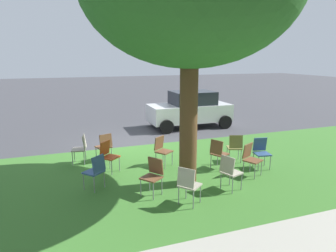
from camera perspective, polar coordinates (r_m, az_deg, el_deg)
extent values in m
plane|color=#424247|center=(11.24, -6.20, -3.47)|extent=(80.00, 80.00, 0.00)
cube|color=#3D752D|center=(8.32, -0.98, -9.37)|extent=(48.00, 6.00, 0.01)
cylinder|color=brown|center=(7.32, 3.93, 1.99)|extent=(0.44, 0.44, 3.55)
cube|color=brown|center=(7.05, -3.21, -9.82)|extent=(0.57, 0.58, 0.04)
cube|color=brown|center=(7.09, -2.36, -7.56)|extent=(0.31, 0.37, 0.40)
cylinder|color=gray|center=(7.12, -5.20, -11.63)|extent=(0.02, 0.02, 0.42)
cylinder|color=gray|center=(6.92, -2.80, -12.34)|extent=(0.02, 0.02, 0.42)
cylinder|color=gray|center=(7.36, -3.54, -10.73)|extent=(0.02, 0.02, 0.42)
cylinder|color=gray|center=(7.17, -1.18, -11.38)|extent=(0.02, 0.02, 0.42)
cube|color=#C64C1E|center=(8.56, -10.90, -5.85)|extent=(0.58, 0.58, 0.04)
cube|color=#C64C1E|center=(8.59, -11.92, -4.14)|extent=(0.35, 0.34, 0.40)
cylinder|color=gray|center=(8.41, -10.65, -7.85)|extent=(0.02, 0.02, 0.42)
cylinder|color=gray|center=(8.67, -9.21, -7.13)|extent=(0.02, 0.02, 0.42)
cylinder|color=gray|center=(8.61, -12.47, -7.44)|extent=(0.02, 0.02, 0.42)
cylinder|color=gray|center=(8.87, -11.00, -6.75)|extent=(0.02, 0.02, 0.42)
cube|color=brown|center=(8.47, 15.85, -6.32)|extent=(0.55, 0.54, 0.04)
cube|color=brown|center=(8.48, 14.88, -4.53)|extent=(0.40, 0.25, 0.40)
cylinder|color=gray|center=(8.33, 16.18, -8.37)|extent=(0.02, 0.02, 0.42)
cylinder|color=gray|center=(8.63, 17.33, -7.68)|extent=(0.02, 0.02, 0.42)
cylinder|color=gray|center=(8.48, 14.15, -7.85)|extent=(0.02, 0.02, 0.42)
cylinder|color=gray|center=(8.77, 15.35, -7.20)|extent=(0.02, 0.02, 0.42)
cube|color=brown|center=(8.89, -0.76, -4.89)|extent=(0.57, 0.57, 0.04)
cube|color=brown|center=(8.93, -1.69, -3.21)|extent=(0.38, 0.30, 0.40)
cylinder|color=gray|center=(8.73, -0.56, -6.81)|extent=(0.02, 0.02, 0.42)
cylinder|color=gray|center=(9.01, 0.80, -6.18)|extent=(0.02, 0.02, 0.42)
cylinder|color=gray|center=(8.93, -2.33, -6.37)|extent=(0.02, 0.02, 0.42)
cylinder|color=gray|center=(9.20, -0.94, -5.78)|extent=(0.02, 0.02, 0.42)
cube|color=#335184|center=(7.60, -13.96, -8.47)|extent=(0.58, 0.58, 0.04)
cube|color=#335184|center=(7.39, -13.04, -7.03)|extent=(0.36, 0.33, 0.40)
cylinder|color=gray|center=(7.91, -13.88, -9.38)|extent=(0.02, 0.02, 0.42)
cylinder|color=gray|center=(7.68, -15.74, -10.20)|extent=(0.02, 0.02, 0.42)
cylinder|color=gray|center=(7.69, -12.00, -9.93)|extent=(0.02, 0.02, 0.42)
cylinder|color=gray|center=(7.45, -13.86, -10.80)|extent=(0.02, 0.02, 0.42)
cube|color=#ADA393|center=(7.50, 12.00, -8.65)|extent=(0.52, 0.53, 0.04)
cube|color=#ADA393|center=(7.28, 11.19, -7.25)|extent=(0.22, 0.40, 0.40)
cylinder|color=gray|center=(7.61, 13.80, -10.28)|extent=(0.02, 0.02, 0.42)
cylinder|color=gray|center=(7.81, 11.67, -9.54)|extent=(0.02, 0.02, 0.42)
cylinder|color=gray|center=(7.36, 12.18, -11.01)|extent=(0.02, 0.02, 0.42)
cylinder|color=gray|center=(7.57, 10.02, -10.23)|extent=(0.02, 0.02, 0.42)
cube|color=#335184|center=(9.10, 17.47, -5.08)|extent=(0.49, 0.47, 0.04)
cube|color=#335184|center=(9.19, 17.08, -3.32)|extent=(0.41, 0.16, 0.40)
cylinder|color=gray|center=(8.96, 16.81, -6.88)|extent=(0.02, 0.02, 0.42)
cylinder|color=gray|center=(9.11, 18.87, -6.68)|extent=(0.02, 0.02, 0.42)
cylinder|color=gray|center=(9.24, 15.91, -6.19)|extent=(0.02, 0.02, 0.42)
cylinder|color=gray|center=(9.40, 17.91, -6.02)|extent=(0.02, 0.02, 0.42)
cube|color=#ADA393|center=(6.68, 4.16, -11.16)|extent=(0.57, 0.58, 0.04)
cube|color=#ADA393|center=(6.44, 3.44, -9.78)|extent=(0.32, 0.36, 0.40)
cylinder|color=gray|center=(6.84, 6.18, -12.70)|extent=(0.02, 0.02, 0.42)
cylinder|color=gray|center=(6.99, 3.46, -12.08)|extent=(0.02, 0.02, 0.42)
cylinder|color=gray|center=(6.57, 4.85, -13.83)|extent=(0.02, 0.02, 0.42)
cylinder|color=gray|center=(6.72, 2.04, -13.14)|extent=(0.02, 0.02, 0.42)
cube|color=brown|center=(9.56, -12.17, -3.90)|extent=(0.53, 0.51, 0.04)
cube|color=brown|center=(9.34, -11.74, -2.75)|extent=(0.41, 0.21, 0.40)
cylinder|color=gray|center=(9.85, -11.61, -4.77)|extent=(0.02, 0.02, 0.42)
cylinder|color=gray|center=(9.70, -13.51, -5.14)|extent=(0.02, 0.02, 0.42)
cylinder|color=gray|center=(9.56, -10.68, -5.27)|extent=(0.02, 0.02, 0.42)
cylinder|color=gray|center=(9.41, -12.62, -5.67)|extent=(0.02, 0.02, 0.42)
cube|color=olive|center=(9.49, 12.49, -4.04)|extent=(0.53, 0.52, 0.04)
cube|color=olive|center=(9.26, 12.81, -2.95)|extent=(0.41, 0.21, 0.40)
cylinder|color=gray|center=(9.76, 13.24, -5.02)|extent=(0.02, 0.02, 0.42)
cylinder|color=gray|center=(9.68, 11.16, -5.07)|extent=(0.02, 0.02, 0.42)
cylinder|color=gray|center=(9.44, 13.72, -5.65)|extent=(0.02, 0.02, 0.42)
cylinder|color=gray|center=(9.36, 11.57, -5.71)|extent=(0.02, 0.02, 0.42)
cube|color=#ADA393|center=(9.48, -16.62, -4.30)|extent=(0.47, 0.49, 0.04)
cube|color=#ADA393|center=(9.39, -15.63, -2.88)|extent=(0.16, 0.41, 0.40)
cylinder|color=gray|center=(9.75, -17.39, -5.30)|extent=(0.02, 0.02, 0.42)
cylinder|color=gray|center=(9.41, -17.71, -5.98)|extent=(0.02, 0.02, 0.42)
cylinder|color=gray|center=(9.70, -15.40, -5.26)|extent=(0.02, 0.02, 0.42)
cylinder|color=gray|center=(9.36, -15.64, -5.94)|extent=(0.02, 0.02, 0.42)
cube|color=brown|center=(8.81, 9.81, -5.25)|extent=(0.55, 0.56, 0.04)
cube|color=brown|center=(8.60, 9.20, -4.02)|extent=(0.26, 0.39, 0.40)
cylinder|color=gray|center=(8.93, 11.33, -6.63)|extent=(0.02, 0.02, 0.42)
cylinder|color=gray|center=(9.11, 9.41, -6.14)|extent=(0.02, 0.02, 0.42)
cylinder|color=gray|center=(8.66, 10.11, -7.20)|extent=(0.02, 0.02, 0.42)
cylinder|color=gray|center=(8.85, 8.16, -6.68)|extent=(0.02, 0.02, 0.42)
cube|color=silver|center=(13.82, 4.04, 2.58)|extent=(3.70, 1.64, 0.76)
cube|color=#1E232B|center=(13.78, 4.66, 5.27)|extent=(1.90, 1.44, 0.64)
cylinder|color=black|center=(12.60, -0.25, -0.17)|extent=(0.60, 0.18, 0.60)
cylinder|color=black|center=(14.22, -2.57, 1.33)|extent=(0.60, 0.18, 0.60)
cylinder|color=black|center=(13.76, 10.83, 0.72)|extent=(0.60, 0.18, 0.60)
cylinder|color=black|center=(15.25, 7.55, 2.03)|extent=(0.60, 0.18, 0.60)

